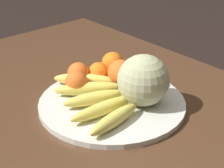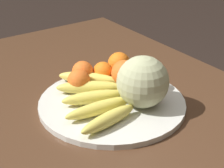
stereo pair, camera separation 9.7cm
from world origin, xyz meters
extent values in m
cube|color=#4C301E|center=(0.00, 0.00, 0.75)|extent=(1.36, 0.90, 0.04)
cube|color=#4C301E|center=(-0.59, 0.36, 0.37)|extent=(0.07, 0.07, 0.73)
cylinder|color=silver|center=(-0.02, 0.04, 0.78)|extent=(0.39, 0.39, 0.01)
torus|color=navy|center=(-0.02, 0.04, 0.78)|extent=(0.39, 0.39, 0.01)
sphere|color=#B2B789|center=(0.04, 0.09, 0.86)|extent=(0.13, 0.13, 0.13)
sphere|color=#473819|center=(-0.01, 0.07, 0.81)|extent=(0.03, 0.03, 0.03)
ellipsoid|color=#E5D156|center=(-0.14, 0.03, 0.81)|extent=(0.15, 0.15, 0.04)
ellipsoid|color=#E5D156|center=(-0.09, 0.01, 0.81)|extent=(0.13, 0.17, 0.04)
ellipsoid|color=#E5D156|center=(-0.04, -0.01, 0.81)|extent=(0.09, 0.17, 0.03)
ellipsoid|color=#E5D156|center=(0.02, -0.03, 0.81)|extent=(0.05, 0.19, 0.03)
ellipsoid|color=#E5D156|center=(0.07, -0.04, 0.81)|extent=(0.06, 0.17, 0.03)
sphere|color=orange|center=(-0.13, 0.08, 0.82)|extent=(0.06, 0.06, 0.06)
sphere|color=orange|center=(-0.07, 0.12, 0.83)|extent=(0.07, 0.07, 0.07)
sphere|color=orange|center=(-0.14, 0.15, 0.82)|extent=(0.07, 0.07, 0.07)
sphere|color=orange|center=(-0.12, -0.01, 0.82)|extent=(0.06, 0.06, 0.06)
sphere|color=orange|center=(-0.01, 0.16, 0.82)|extent=(0.06, 0.06, 0.06)
sphere|color=orange|center=(-0.16, 0.03, 0.82)|extent=(0.06, 0.06, 0.06)
camera|label=1|loc=(0.62, -0.53, 1.29)|focal=60.00mm
camera|label=2|loc=(0.68, -0.46, 1.29)|focal=60.00mm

